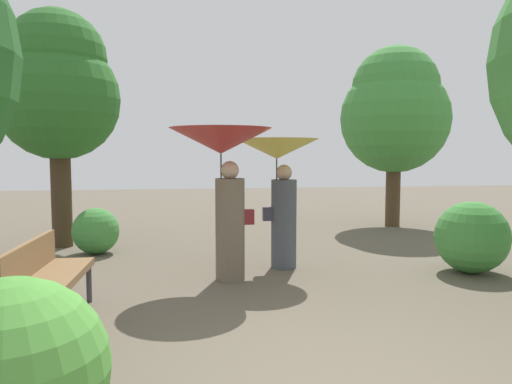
{
  "coord_description": "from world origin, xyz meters",
  "views": [
    {
      "loc": [
        -1.03,
        -2.98,
        1.69
      ],
      "look_at": [
        0.0,
        3.76,
        1.14
      ],
      "focal_mm": 33.32,
      "sensor_mm": 36.0,
      "label": 1
    }
  ],
  "objects_px": {
    "person_right": "(279,171)",
    "tree_near_left": "(58,87)",
    "tree_mid_right": "(395,110)",
    "park_bench": "(46,273)",
    "person_left": "(223,164)"
  },
  "relations": [
    {
      "from": "person_right",
      "to": "tree_near_left",
      "type": "height_order",
      "value": "tree_near_left"
    },
    {
      "from": "person_right",
      "to": "tree_mid_right",
      "type": "xyz_separation_m",
      "value": [
        3.45,
        3.62,
        1.27
      ]
    },
    {
      "from": "park_bench",
      "to": "tree_near_left",
      "type": "xyz_separation_m",
      "value": [
        -0.84,
        4.12,
        2.35
      ]
    },
    {
      "from": "person_left",
      "to": "park_bench",
      "type": "height_order",
      "value": "person_left"
    },
    {
      "from": "person_right",
      "to": "tree_mid_right",
      "type": "bearing_deg",
      "value": -47.51
    },
    {
      "from": "person_left",
      "to": "tree_near_left",
      "type": "xyz_separation_m",
      "value": [
        -2.71,
        2.75,
        1.31
      ]
    },
    {
      "from": "tree_mid_right",
      "to": "person_left",
      "type": "bearing_deg",
      "value": -135.8
    },
    {
      "from": "tree_near_left",
      "to": "person_left",
      "type": "bearing_deg",
      "value": -45.41
    },
    {
      "from": "person_left",
      "to": "person_right",
      "type": "xyz_separation_m",
      "value": [
        0.86,
        0.57,
        -0.12
      ]
    },
    {
      "from": "person_left",
      "to": "person_right",
      "type": "distance_m",
      "value": 1.04
    },
    {
      "from": "person_left",
      "to": "park_bench",
      "type": "xyz_separation_m",
      "value": [
        -1.87,
        -1.38,
        -1.04
      ]
    },
    {
      "from": "tree_near_left",
      "to": "tree_mid_right",
      "type": "distance_m",
      "value": 7.17
    },
    {
      "from": "tree_near_left",
      "to": "tree_mid_right",
      "type": "bearing_deg",
      "value": 11.62
    },
    {
      "from": "person_right",
      "to": "tree_near_left",
      "type": "relative_size",
      "value": 0.45
    },
    {
      "from": "park_bench",
      "to": "person_right",
      "type": "bearing_deg",
      "value": -52.96
    }
  ]
}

